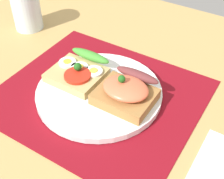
% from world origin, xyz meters
% --- Properties ---
extents(ground_plane, '(1.20, 0.90, 0.03)m').
position_xyz_m(ground_plane, '(0.00, 0.00, -0.02)').
color(ground_plane, tan).
extents(placemat, '(0.38, 0.34, 0.00)m').
position_xyz_m(placemat, '(0.00, 0.00, 0.00)').
color(placemat, maroon).
rests_on(placemat, ground_plane).
extents(plate, '(0.25, 0.25, 0.01)m').
position_xyz_m(plate, '(0.00, 0.00, 0.01)').
color(plate, white).
rests_on(plate, placemat).
extents(sandwich_egg_tomato, '(0.10, 0.11, 0.04)m').
position_xyz_m(sandwich_egg_tomato, '(-0.06, 0.01, 0.03)').
color(sandwich_egg_tomato, tan).
rests_on(sandwich_egg_tomato, plate).
extents(sandwich_salmon, '(0.11, 0.10, 0.06)m').
position_xyz_m(sandwich_salmon, '(0.06, 0.00, 0.04)').
color(sandwich_salmon, olive).
rests_on(sandwich_salmon, plate).
extents(drinking_glass, '(0.07, 0.07, 0.10)m').
position_xyz_m(drinking_glass, '(-0.30, 0.13, 0.05)').
color(drinking_glass, silver).
rests_on(drinking_glass, ground_plane).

